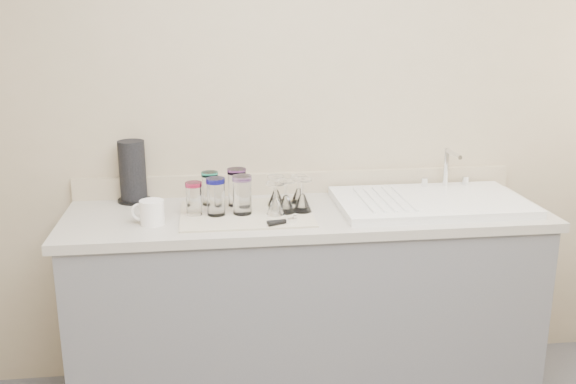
{
  "coord_description": "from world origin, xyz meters",
  "views": [
    {
      "loc": [
        -0.41,
        -1.4,
        1.72
      ],
      "look_at": [
        -0.09,
        1.15,
        1.0
      ],
      "focal_mm": 40.0,
      "sensor_mm": 36.0,
      "label": 1
    }
  ],
  "objects": [
    {
      "name": "room_envelope",
      "position": [
        0.0,
        0.0,
        1.56
      ],
      "size": [
        3.54,
        3.5,
        2.52
      ],
      "color": "#535358",
      "rests_on": "ground"
    },
    {
      "name": "sink_unit",
      "position": [
        0.55,
        1.2,
        0.92
      ],
      "size": [
        0.82,
        0.5,
        0.22
      ],
      "color": "white",
      "rests_on": "counter_unit"
    },
    {
      "name": "counter_unit",
      "position": [
        0.0,
        1.2,
        0.45
      ],
      "size": [
        2.06,
        0.62,
        0.9
      ],
      "color": "slate",
      "rests_on": "ground"
    },
    {
      "name": "tumbler_cyan",
      "position": [
        -0.41,
        1.32,
        0.98
      ],
      "size": [
        0.07,
        0.07,
        0.15
      ],
      "color": "white",
      "rests_on": "dish_towel"
    },
    {
      "name": "goblet_front_left",
      "position": [
        -0.14,
        1.14,
        0.95
      ],
      "size": [
        0.08,
        0.08,
        0.14
      ],
      "color": "white",
      "rests_on": "dish_towel"
    },
    {
      "name": "goblet_extra",
      "position": [
        -0.1,
        1.16,
        0.96
      ],
      "size": [
        0.08,
        0.08,
        0.14
      ],
      "color": "white",
      "rests_on": "dish_towel"
    },
    {
      "name": "tumbler_lavender",
      "position": [
        -0.28,
        1.17,
        0.99
      ],
      "size": [
        0.08,
        0.08,
        0.16
      ],
      "color": "white",
      "rests_on": "dish_towel"
    },
    {
      "name": "goblet_back_right",
      "position": [
        -0.02,
        1.29,
        0.95
      ],
      "size": [
        0.07,
        0.07,
        0.12
      ],
      "color": "white",
      "rests_on": "dish_towel"
    },
    {
      "name": "tumbler_blue",
      "position": [
        -0.39,
        1.16,
        0.99
      ],
      "size": [
        0.08,
        0.08,
        0.16
      ],
      "color": "white",
      "rests_on": "dish_towel"
    },
    {
      "name": "goblet_back_left",
      "position": [
        -0.13,
        1.27,
        0.95
      ],
      "size": [
        0.07,
        0.07,
        0.13
      ],
      "color": "white",
      "rests_on": "dish_towel"
    },
    {
      "name": "tumbler_magenta",
      "position": [
        -0.48,
        1.18,
        0.98
      ],
      "size": [
        0.07,
        0.07,
        0.14
      ],
      "color": "white",
      "rests_on": "dish_towel"
    },
    {
      "name": "goblet_front_right",
      "position": [
        -0.03,
        1.17,
        0.96
      ],
      "size": [
        0.08,
        0.08,
        0.14
      ],
      "color": "white",
      "rests_on": "dish_towel"
    },
    {
      "name": "tumbler_purple",
      "position": [
        -0.29,
        1.29,
        0.99
      ],
      "size": [
        0.08,
        0.08,
        0.16
      ],
      "color": "white",
      "rests_on": "dish_towel"
    },
    {
      "name": "dish_towel",
      "position": [
        -0.26,
        1.18,
        0.9
      ],
      "size": [
        0.55,
        0.42,
        0.01
      ],
      "primitive_type": "cube",
      "color": "beige",
      "rests_on": "counter_unit"
    },
    {
      "name": "can_opener",
      "position": [
        -0.13,
        1.02,
        0.92
      ],
      "size": [
        0.13,
        0.07,
        0.02
      ],
      "color": "silver",
      "rests_on": "dish_towel"
    },
    {
      "name": "paper_towel_roll",
      "position": [
        -0.75,
        1.44,
        1.04
      ],
      "size": [
        0.15,
        0.15,
        0.28
      ],
      "color": "black",
      "rests_on": "counter_unit"
    },
    {
      "name": "white_mug",
      "position": [
        -0.65,
        1.1,
        0.95
      ],
      "size": [
        0.14,
        0.11,
        0.1
      ],
      "color": "white",
      "rests_on": "counter_unit"
    }
  ]
}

